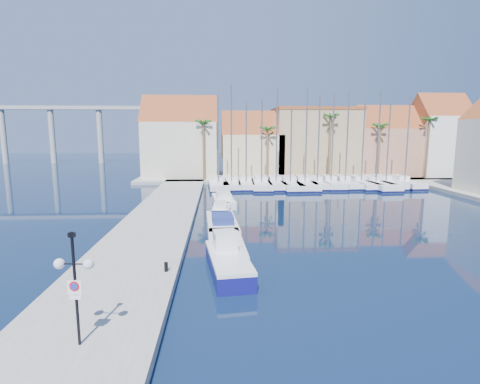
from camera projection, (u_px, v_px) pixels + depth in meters
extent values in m
plane|color=black|center=(297.00, 298.00, 18.09)|extent=(260.00, 260.00, 0.00)
cube|color=gray|center=(155.00, 226.00, 30.84)|extent=(6.00, 77.00, 0.50)
cube|color=gray|center=(296.00, 176.00, 65.93)|extent=(54.00, 16.00, 0.50)
cylinder|color=black|center=(76.00, 290.00, 12.90)|extent=(0.10, 0.10, 4.11)
cylinder|color=black|center=(66.00, 264.00, 12.77)|extent=(0.52, 0.10, 0.05)
cylinder|color=black|center=(81.00, 264.00, 12.75)|extent=(0.52, 0.10, 0.05)
sphere|color=white|center=(59.00, 264.00, 12.78)|extent=(0.37, 0.37, 0.37)
sphere|color=white|center=(89.00, 264.00, 12.73)|extent=(0.37, 0.37, 0.37)
cube|color=black|center=(72.00, 235.00, 12.59)|extent=(0.24, 0.15, 0.16)
cube|color=white|center=(75.00, 287.00, 12.83)|extent=(0.51, 0.08, 0.51)
cylinder|color=red|center=(74.00, 286.00, 12.79)|extent=(0.35, 0.05, 0.35)
cylinder|color=#1933A5|center=(74.00, 286.00, 12.78)|extent=(0.25, 0.04, 0.25)
cube|color=white|center=(75.00, 297.00, 12.88)|extent=(0.41, 0.07, 0.14)
cylinder|color=black|center=(166.00, 267.00, 20.13)|extent=(0.20, 0.20, 0.51)
cube|color=navy|center=(228.00, 266.00, 21.17)|extent=(2.74, 6.22, 0.90)
cube|color=white|center=(228.00, 256.00, 21.08)|extent=(2.74, 6.22, 0.20)
cube|color=white|center=(225.00, 241.00, 22.16)|extent=(1.49, 1.75, 1.10)
cube|color=white|center=(226.00, 247.00, 24.81)|extent=(2.58, 7.17, 0.80)
cube|color=white|center=(227.00, 240.00, 24.01)|extent=(1.69, 2.55, 0.60)
cube|color=white|center=(222.00, 225.00, 30.78)|extent=(2.76, 7.46, 0.80)
cube|color=navy|center=(222.00, 218.00, 29.95)|extent=(1.79, 2.66, 0.60)
cube|color=white|center=(221.00, 211.00, 36.14)|extent=(1.88, 5.10, 0.80)
cube|color=white|center=(221.00, 205.00, 35.54)|extent=(1.22, 1.82, 0.60)
cube|color=white|center=(223.00, 201.00, 41.32)|extent=(2.65, 6.70, 0.80)
cube|color=white|center=(224.00, 196.00, 40.57)|extent=(1.66, 2.41, 0.60)
cube|color=white|center=(218.00, 185.00, 53.31)|extent=(3.17, 10.22, 1.00)
cube|color=#0C1140|center=(218.00, 187.00, 53.36)|extent=(3.23, 10.28, 0.28)
cube|color=white|center=(218.00, 178.00, 54.17)|extent=(2.00, 3.12, 0.60)
cylinder|color=slate|center=(218.00, 139.00, 51.78)|extent=(0.20, 0.20, 12.04)
cube|color=white|center=(231.00, 184.00, 53.96)|extent=(2.54, 9.39, 1.00)
cube|color=#0C1140|center=(231.00, 186.00, 54.01)|extent=(2.60, 9.45, 0.28)
cube|color=white|center=(231.00, 178.00, 54.76)|extent=(1.73, 2.83, 0.60)
cylinder|color=slate|center=(231.00, 134.00, 52.36)|extent=(0.20, 0.20, 13.33)
cube|color=white|center=(246.00, 184.00, 53.66)|extent=(2.57, 8.37, 1.00)
cube|color=#0C1140|center=(246.00, 187.00, 53.71)|extent=(2.63, 8.43, 0.28)
cube|color=white|center=(246.00, 178.00, 54.35)|extent=(1.63, 2.55, 0.60)
cylinder|color=slate|center=(246.00, 143.00, 52.31)|extent=(0.20, 0.20, 10.91)
cube|color=white|center=(261.00, 184.00, 53.66)|extent=(3.12, 10.27, 1.00)
cube|color=#0C1140|center=(261.00, 187.00, 53.71)|extent=(3.18, 10.33, 0.28)
cube|color=white|center=(261.00, 178.00, 54.53)|extent=(1.99, 3.13, 0.60)
cylinder|color=slate|center=(262.00, 141.00, 52.18)|extent=(0.20, 0.20, 11.34)
cube|color=white|center=(276.00, 184.00, 54.04)|extent=(2.77, 9.59, 1.00)
cube|color=#0C1140|center=(276.00, 186.00, 54.09)|extent=(2.83, 9.65, 0.28)
cube|color=white|center=(275.00, 178.00, 54.86)|extent=(1.82, 2.91, 0.60)
cylinder|color=slate|center=(277.00, 135.00, 52.47)|extent=(0.20, 0.20, 13.00)
cube|color=white|center=(289.00, 185.00, 53.42)|extent=(2.79, 10.32, 1.00)
cube|color=#0C1140|center=(289.00, 187.00, 53.47)|extent=(2.85, 10.38, 0.28)
cube|color=white|center=(288.00, 178.00, 54.31)|extent=(1.91, 3.11, 0.60)
cylinder|color=slate|center=(291.00, 146.00, 52.04)|extent=(0.20, 0.20, 10.07)
cube|color=white|center=(304.00, 184.00, 54.07)|extent=(3.76, 11.34, 1.00)
cube|color=#0C1140|center=(304.00, 186.00, 54.12)|extent=(3.82, 11.41, 0.28)
cube|color=white|center=(303.00, 178.00, 55.04)|extent=(2.28, 3.49, 0.60)
cylinder|color=slate|center=(306.00, 135.00, 52.41)|extent=(0.20, 0.20, 12.92)
cube|color=white|center=(317.00, 184.00, 54.07)|extent=(2.52, 8.48, 1.00)
cube|color=#0C1140|center=(316.00, 186.00, 54.12)|extent=(2.59, 8.55, 0.28)
cube|color=white|center=(315.00, 178.00, 54.78)|extent=(1.63, 2.58, 0.60)
cylinder|color=slate|center=(319.00, 139.00, 52.63)|extent=(0.20, 0.20, 12.00)
cube|color=white|center=(330.00, 184.00, 54.55)|extent=(2.72, 9.50, 1.00)
cube|color=#0C1140|center=(330.00, 186.00, 54.60)|extent=(2.78, 9.56, 0.28)
cube|color=white|center=(329.00, 177.00, 55.35)|extent=(1.80, 2.88, 0.60)
cylinder|color=slate|center=(333.00, 138.00, 53.04)|extent=(0.20, 0.20, 12.19)
cube|color=white|center=(344.00, 183.00, 54.74)|extent=(3.02, 9.14, 1.00)
cube|color=#0C1140|center=(344.00, 186.00, 54.79)|extent=(3.09, 9.20, 0.28)
cube|color=white|center=(342.00, 177.00, 55.49)|extent=(1.84, 2.81, 0.60)
cylinder|color=slate|center=(347.00, 137.00, 53.22)|extent=(0.20, 0.20, 12.58)
cube|color=white|center=(360.00, 184.00, 54.63)|extent=(3.16, 9.95, 1.00)
cube|color=#0C1140|center=(359.00, 186.00, 54.68)|extent=(3.22, 10.01, 0.28)
cube|color=white|center=(357.00, 177.00, 55.46)|extent=(1.97, 3.05, 0.60)
cylinder|color=slate|center=(363.00, 143.00, 53.20)|extent=(0.20, 0.20, 10.93)
cube|color=white|center=(374.00, 184.00, 54.18)|extent=(3.37, 11.45, 1.00)
cube|color=#0C1140|center=(374.00, 186.00, 54.23)|extent=(3.43, 11.51, 0.28)
cube|color=white|center=(371.00, 178.00, 55.17)|extent=(2.19, 3.48, 0.60)
cylinder|color=slate|center=(379.00, 137.00, 52.54)|extent=(0.20, 0.20, 12.61)
cube|color=white|center=(384.00, 183.00, 55.08)|extent=(2.60, 9.93, 1.00)
cube|color=#0C1140|center=(384.00, 185.00, 55.14)|extent=(2.66, 9.99, 0.28)
cube|color=white|center=(382.00, 177.00, 55.94)|extent=(1.81, 2.98, 0.60)
cylinder|color=slate|center=(388.00, 142.00, 53.65)|extent=(0.20, 0.20, 10.96)
cube|color=white|center=(403.00, 183.00, 54.81)|extent=(2.87, 9.02, 1.00)
cube|color=#0C1140|center=(403.00, 185.00, 54.87)|extent=(2.94, 9.08, 0.28)
cube|color=white|center=(400.00, 177.00, 55.56)|extent=(1.79, 2.77, 0.60)
cylinder|color=slate|center=(408.00, 139.00, 53.35)|extent=(0.20, 0.20, 11.94)
cube|color=beige|center=(181.00, 150.00, 63.06)|extent=(12.00, 9.00, 9.00)
cube|color=brown|center=(180.00, 123.00, 62.34)|extent=(12.30, 9.00, 9.00)
cube|color=beige|center=(252.00, 155.00, 63.90)|extent=(10.00, 8.00, 7.00)
cube|color=brown|center=(252.00, 135.00, 63.34)|extent=(10.30, 8.00, 8.00)
cube|color=tan|center=(314.00, 143.00, 65.19)|extent=(14.00, 10.00, 11.00)
cube|color=brown|center=(315.00, 110.00, 64.28)|extent=(14.20, 10.20, 0.50)
cube|color=#B07559|center=(383.00, 152.00, 65.13)|extent=(10.00, 8.00, 8.00)
cube|color=brown|center=(385.00, 129.00, 64.49)|extent=(10.30, 8.00, 8.00)
cube|color=white|center=(437.00, 146.00, 64.50)|extent=(8.00, 8.00, 10.00)
cube|color=brown|center=(440.00, 117.00, 63.70)|extent=(8.30, 8.00, 8.00)
cylinder|color=brown|center=(204.00, 151.00, 58.36)|extent=(0.36, 0.36, 9.00)
sphere|color=#23601B|center=(203.00, 123.00, 57.67)|extent=(2.60, 2.60, 2.60)
cylinder|color=brown|center=(267.00, 154.00, 59.00)|extent=(0.36, 0.36, 8.00)
sphere|color=#23601B|center=(268.00, 129.00, 58.39)|extent=(2.60, 2.60, 2.60)
cylinder|color=brown|center=(330.00, 148.00, 59.41)|extent=(0.36, 0.36, 10.00)
sphere|color=#23601B|center=(331.00, 116.00, 58.65)|extent=(2.60, 2.60, 2.60)
cylinder|color=brown|center=(379.00, 152.00, 59.99)|extent=(0.36, 0.36, 8.50)
sphere|color=#23601B|center=(380.00, 126.00, 59.34)|extent=(2.60, 2.60, 2.60)
cylinder|color=brown|center=(427.00, 149.00, 60.37)|extent=(0.36, 0.36, 9.50)
sphere|color=#23601B|center=(430.00, 120.00, 59.64)|extent=(2.60, 2.60, 2.60)
cube|color=#9E9E99|center=(82.00, 108.00, 94.54)|extent=(48.00, 2.20, 0.90)
cylinder|color=#9E9E99|center=(3.00, 136.00, 94.51)|extent=(1.40, 1.40, 14.00)
cylinder|color=#9E9E99|center=(52.00, 136.00, 95.19)|extent=(1.40, 1.40, 14.00)
cylinder|color=#9E9E99|center=(100.00, 136.00, 95.87)|extent=(1.40, 1.40, 14.00)
cylinder|color=#9E9E99|center=(147.00, 136.00, 96.56)|extent=(1.40, 1.40, 14.00)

